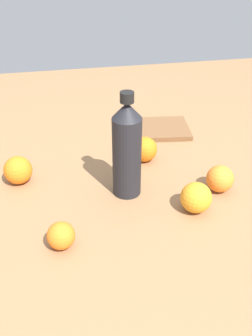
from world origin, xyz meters
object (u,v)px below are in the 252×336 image
object	(u,v)px
orange_2	(145,149)
orange_3	(220,179)
cutting_board	(156,129)
orange_1	(196,198)
water_bottle	(126,149)
orange_0	(18,170)
orange_4	(61,236)

from	to	relation	value
orange_2	orange_3	world-z (taller)	orange_2
orange_2	cutting_board	bearing A→B (deg)	64.24
orange_1	cutting_board	xyz separation A→B (m)	(0.02, 0.47, -0.03)
water_bottle	orange_0	xyz separation A→B (m)	(-0.30, 0.11, -0.10)
orange_3	orange_4	bearing A→B (deg)	-163.36
water_bottle	cutting_board	xyz separation A→B (m)	(0.19, 0.35, -0.13)
orange_4	cutting_board	world-z (taller)	orange_4
orange_3	cutting_board	size ratio (longest dim) A/B	0.33
water_bottle	orange_0	world-z (taller)	water_bottle
orange_0	orange_1	world-z (taller)	same
water_bottle	orange_4	xyz separation A→B (m)	(-0.19, -0.18, -0.11)
water_bottle	orange_0	bearing A→B (deg)	168.93
orange_4	orange_1	bearing A→B (deg)	10.52
water_bottle	orange_0	size ratio (longest dim) A/B	3.60
orange_3	cutting_board	world-z (taller)	orange_3
water_bottle	cutting_board	world-z (taller)	water_bottle
orange_0	cutting_board	world-z (taller)	orange_0
orange_0	orange_3	size ratio (longest dim) A/B	1.07
orange_0	orange_1	size ratio (longest dim) A/B	1.00
water_bottle	orange_4	size ratio (longest dim) A/B	4.49
orange_1	orange_4	xyz separation A→B (m)	(-0.35, -0.07, -0.01)
orange_3	water_bottle	bearing A→B (deg)	169.53
water_bottle	orange_2	xyz separation A→B (m)	(0.09, 0.16, -0.10)
orange_2	orange_0	bearing A→B (deg)	-173.09
orange_1	orange_3	xyz separation A→B (m)	(0.10, 0.07, -0.00)
orange_3	orange_4	xyz separation A→B (m)	(-0.45, -0.14, -0.01)
orange_0	orange_3	distance (m)	0.58
orange_0	orange_4	world-z (taller)	orange_0
orange_3	orange_0	bearing A→B (deg)	164.06
orange_2	cutting_board	xyz separation A→B (m)	(0.09, 0.19, -0.03)
water_bottle	orange_3	xyz separation A→B (m)	(0.26, -0.05, -0.10)
orange_2	cutting_board	distance (m)	0.22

